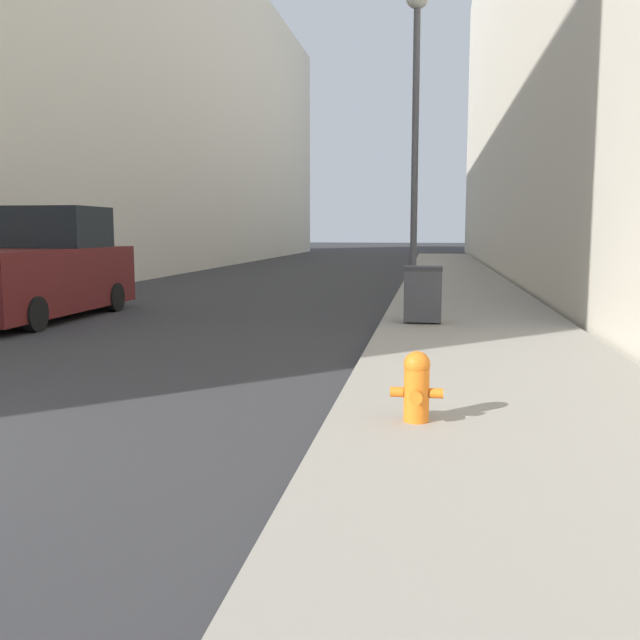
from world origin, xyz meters
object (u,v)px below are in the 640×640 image
trash_bin (423,294)px  pickup_truck (40,272)px  fire_hydrant (417,385)px  lamppost (416,97)px

trash_bin → pickup_truck: bearing=177.1°
fire_hydrant → lamppost: bearing=91.7°
lamppost → pickup_truck: 8.82m
pickup_truck → lamppost: bearing=20.4°
fire_hydrant → pickup_truck: bearing=137.0°
trash_bin → fire_hydrant: bearing=-89.7°
pickup_truck → fire_hydrant: bearing=-43.0°
trash_bin → pickup_truck: (-7.75, 0.39, 0.31)m
trash_bin → pickup_truck: 7.77m
fire_hydrant → lamppost: size_ratio=0.09×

